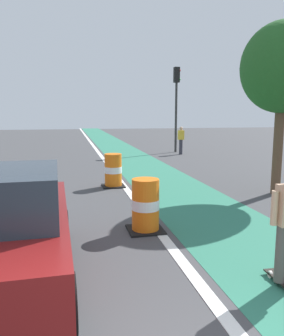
% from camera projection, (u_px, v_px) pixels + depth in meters
% --- Properties ---
extents(bike_lane_strip, '(2.50, 80.00, 0.01)m').
position_uv_depth(bike_lane_strip, '(150.00, 171.00, 14.32)').
color(bike_lane_strip, '#2D755B').
rests_on(bike_lane_strip, ground).
extents(lane_divider_stripe, '(0.20, 80.00, 0.01)m').
position_uv_depth(lane_divider_stripe, '(114.00, 173.00, 14.02)').
color(lane_divider_stripe, silver).
rests_on(lane_divider_stripe, ground).
extents(traffic_barrel_front, '(0.73, 0.73, 1.09)m').
position_uv_depth(traffic_barrel_front, '(145.00, 206.00, 7.07)').
color(traffic_barrel_front, orange).
rests_on(traffic_barrel_front, ground).
extents(traffic_barrel_mid, '(0.73, 0.73, 1.09)m').
position_uv_depth(traffic_barrel_mid, '(113.00, 171.00, 11.32)').
color(traffic_barrel_mid, orange).
rests_on(traffic_barrel_mid, ground).
extents(traffic_light_corner, '(0.41, 0.32, 5.10)m').
position_uv_depth(traffic_light_corner, '(176.00, 94.00, 20.81)').
color(traffic_light_corner, '#2D2D2D').
rests_on(traffic_light_corner, ground).
extents(pedestrian_crossing, '(0.34, 0.20, 1.61)m').
position_uv_depth(pedestrian_crossing, '(181.00, 140.00, 20.05)').
color(pedestrian_crossing, '#33333D').
rests_on(pedestrian_crossing, ground).
extents(street_tree_sidewalk, '(2.40, 2.40, 5.00)m').
position_uv_depth(street_tree_sidewalk, '(283.00, 68.00, 9.86)').
color(street_tree_sidewalk, brown).
rests_on(street_tree_sidewalk, ground).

